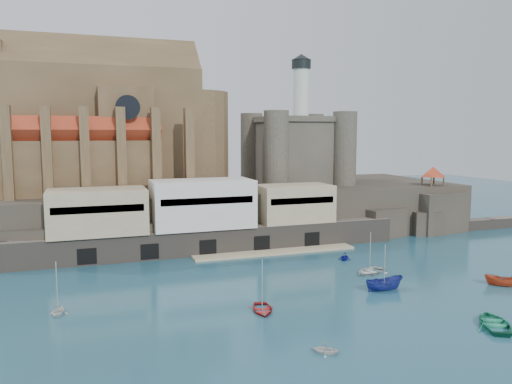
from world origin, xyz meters
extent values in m
plane|color=navy|center=(0.00, 0.00, 0.00)|extent=(300.00, 300.00, 0.00)
cube|color=black|center=(0.00, 40.00, 5.00)|extent=(100.00, 34.00, 10.00)
cube|color=black|center=(-38.00, 23.50, 3.00)|extent=(9.00, 5.00, 6.00)
cube|color=black|center=(-22.00, 23.50, 3.00)|extent=(9.00, 5.00, 6.00)
cube|color=black|center=(-5.00, 23.50, 3.00)|extent=(9.00, 5.00, 6.00)
cube|color=black|center=(12.00, 23.50, 3.00)|extent=(9.00, 5.00, 6.00)
cube|color=black|center=(28.00, 23.50, 3.00)|extent=(9.00, 5.00, 6.00)
cube|color=#62584E|center=(-8.00, 22.50, 2.25)|extent=(70.00, 6.00, 4.50)
cube|color=tan|center=(2.00, 18.00, 0.15)|extent=(30.00, 4.00, 0.40)
cube|color=black|center=(-30.00, 19.60, 1.60)|extent=(3.00, 0.40, 2.60)
cube|color=black|center=(-20.00, 19.60, 1.60)|extent=(3.00, 0.40, 2.60)
cube|color=black|center=(-10.00, 19.60, 1.60)|extent=(3.00, 0.40, 2.60)
cube|color=black|center=(0.00, 19.60, 1.60)|extent=(3.00, 0.40, 2.60)
cube|color=black|center=(10.00, 19.60, 1.60)|extent=(3.00, 0.40, 2.60)
cube|color=tan|center=(-28.00, 23.50, 8.25)|extent=(16.00, 9.00, 7.50)
cube|color=silver|center=(-10.00, 23.50, 8.75)|extent=(18.00, 9.00, 8.50)
cube|color=tan|center=(8.00, 23.50, 8.00)|extent=(14.00, 8.00, 7.00)
cube|color=brown|center=(-26.00, 42.00, 22.00)|extent=(38.00, 14.00, 24.00)
cube|color=brown|center=(-26.00, 42.00, 34.00)|extent=(38.00, 13.01, 13.01)
cylinder|color=brown|center=(-7.00, 42.00, 20.00)|extent=(14.00, 14.00, 20.00)
cube|color=brown|center=(-22.00, 42.00, 20.00)|extent=(10.00, 20.00, 20.00)
cube|color=brown|center=(-30.00, 32.50, 15.00)|extent=(28.00, 5.00, 10.00)
cube|color=brown|center=(-30.00, 51.50, 15.00)|extent=(28.00, 5.00, 10.00)
cube|color=#A3321C|center=(-30.00, 32.50, 21.60)|extent=(28.00, 5.66, 5.66)
cube|color=#A3321C|center=(-30.00, 51.50, 21.60)|extent=(28.00, 5.66, 5.66)
cylinder|color=black|center=(-22.00, 29.95, 26.00)|extent=(4.40, 0.30, 4.40)
cube|color=brown|center=(-42.00, 29.50, 18.00)|extent=(1.60, 2.20, 16.00)
cube|color=brown|center=(-35.80, 29.50, 18.00)|extent=(1.60, 2.20, 16.00)
cube|color=brown|center=(-29.60, 29.50, 18.00)|extent=(1.60, 2.20, 16.00)
cube|color=brown|center=(-23.40, 29.50, 18.00)|extent=(1.60, 2.20, 16.00)
cube|color=brown|center=(-17.20, 29.50, 18.00)|extent=(1.60, 2.20, 16.00)
cube|color=brown|center=(-11.00, 29.50, 18.00)|extent=(1.60, 2.20, 16.00)
cube|color=#423D34|center=(16.00, 41.00, 17.00)|extent=(16.00, 16.00, 14.00)
cube|color=#423D34|center=(16.00, 41.00, 24.40)|extent=(17.00, 17.00, 1.20)
cylinder|color=#423D34|center=(8.00, 33.00, 18.00)|extent=(5.20, 5.20, 16.00)
cylinder|color=#423D34|center=(24.00, 33.00, 18.00)|extent=(5.20, 5.20, 16.00)
cylinder|color=#423D34|center=(8.00, 49.00, 18.00)|extent=(5.20, 5.20, 16.00)
cylinder|color=#423D34|center=(24.00, 49.00, 18.00)|extent=(5.20, 5.20, 16.00)
cylinder|color=silver|center=(18.00, 43.00, 30.00)|extent=(3.60, 3.60, 12.00)
cylinder|color=black|center=(18.00, 43.00, 37.00)|extent=(4.40, 4.40, 2.00)
cone|color=black|center=(18.00, 43.00, 38.60)|extent=(4.60, 4.60, 1.40)
cube|color=black|center=(42.00, 26.00, 4.35)|extent=(12.00, 10.00, 8.70)
cube|color=black|center=(38.00, 23.00, 2.50)|extent=(6.00, 5.00, 5.00)
cube|color=black|center=(47.00, 28.00, 3.00)|extent=(5.00, 4.00, 6.00)
cube|color=brown|center=(42.00, 26.00, 8.85)|extent=(4.20, 4.20, 0.30)
cylinder|color=brown|center=(40.40, 24.40, 10.30)|extent=(0.36, 0.36, 3.20)
cylinder|color=brown|center=(43.60, 24.40, 10.30)|extent=(0.36, 0.36, 3.20)
cylinder|color=brown|center=(40.40, 27.60, 10.30)|extent=(0.36, 0.36, 3.20)
cylinder|color=brown|center=(43.60, 27.60, 10.30)|extent=(0.36, 0.36, 3.20)
pyramid|color=#A3321C|center=(42.00, 26.00, 13.00)|extent=(6.40, 6.40, 2.20)
imported|color=#AC1E1D|center=(-10.25, -9.04, 0.00)|extent=(3.71, 1.80, 5.00)
imported|color=silver|center=(-8.38, -22.00, 0.00)|extent=(2.55, 2.81, 2.78)
imported|color=navy|center=(8.26, -6.92, 0.00)|extent=(2.22, 2.16, 5.69)
imported|color=#1F825E|center=(12.56, -22.00, 0.00)|extent=(4.81, 3.56, 6.66)
imported|color=silver|center=(-33.48, -2.16, 0.00)|extent=(2.93, 2.26, 2.99)
imported|color=#B03E1C|center=(25.08, -10.73, 0.00)|extent=(2.57, 2.56, 4.80)
imported|color=silver|center=(10.91, 0.97, 0.00)|extent=(2.84, 4.32, 5.87)
imported|color=navy|center=(11.36, 9.57, 0.00)|extent=(2.97, 2.84, 2.96)
camera|label=1|loc=(-30.00, -63.65, 21.34)|focal=35.00mm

